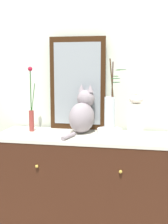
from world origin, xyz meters
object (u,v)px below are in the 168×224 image
(sideboard, at_px, (84,187))
(vase_glass_clear, at_px, (110,110))
(mirror_leaning, at_px, (77,84))
(cat_sitting, at_px, (83,114))
(bowl_porcelain, at_px, (109,133))
(jar_lidded_porcelain, at_px, (136,116))
(vase_slim_green, at_px, (31,112))

(sideboard, bearing_deg, vase_glass_clear, -11.07)
(sideboard, relative_size, mirror_leaning, 1.77)
(mirror_leaning, bearing_deg, cat_sitting, -61.94)
(cat_sitting, bearing_deg, bowl_porcelain, -29.40)
(cat_sitting, bearing_deg, vase_glass_clear, -29.15)
(sideboard, height_order, jar_lidded_porcelain, jar_lidded_porcelain)
(mirror_leaning, height_order, vase_slim_green, mirror_leaning)
(vase_glass_clear, bearing_deg, jar_lidded_porcelain, 32.53)
(mirror_leaning, xyz_separation_m, vase_slim_green, (-0.35, -0.16, -0.22))
(vase_glass_clear, bearing_deg, mirror_leaning, 139.42)
(sideboard, xyz_separation_m, jar_lidded_porcelain, (0.39, 0.08, 0.57))
(sideboard, relative_size, cat_sitting, 3.09)
(bowl_porcelain, relative_size, jar_lidded_porcelain, 0.55)
(cat_sitting, height_order, vase_slim_green, vase_slim_green)
(bowl_porcelain, bearing_deg, vase_glass_clear, -6.14)
(bowl_porcelain, distance_m, jar_lidded_porcelain, 0.25)
(cat_sitting, distance_m, vase_slim_green, 0.42)
(mirror_leaning, height_order, bowl_porcelain, mirror_leaning)
(sideboard, xyz_separation_m, vase_glass_clear, (0.20, -0.04, 0.63))
(vase_glass_clear, xyz_separation_m, jar_lidded_porcelain, (0.19, 0.12, -0.06))
(sideboard, relative_size, vase_slim_green, 2.60)
(cat_sitting, bearing_deg, sideboard, -72.35)
(sideboard, relative_size, jar_lidded_porcelain, 4.10)
(mirror_leaning, xyz_separation_m, vase_glass_clear, (0.30, -0.26, -0.18))
(sideboard, bearing_deg, jar_lidded_porcelain, 11.43)
(mirror_leaning, height_order, jar_lidded_porcelain, mirror_leaning)
(vase_slim_green, xyz_separation_m, vase_glass_clear, (0.65, -0.10, 0.05))
(vase_slim_green, distance_m, bowl_porcelain, 0.67)
(sideboard, bearing_deg, bowl_porcelain, -11.15)
(vase_slim_green, bearing_deg, jar_lidded_porcelain, 1.24)
(bowl_porcelain, relative_size, vase_glass_clear, 0.36)
(bowl_porcelain, bearing_deg, vase_slim_green, 171.21)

